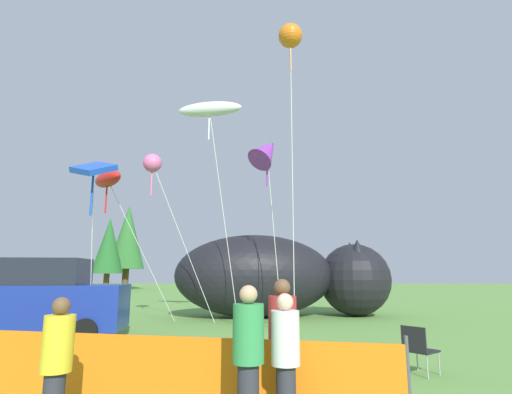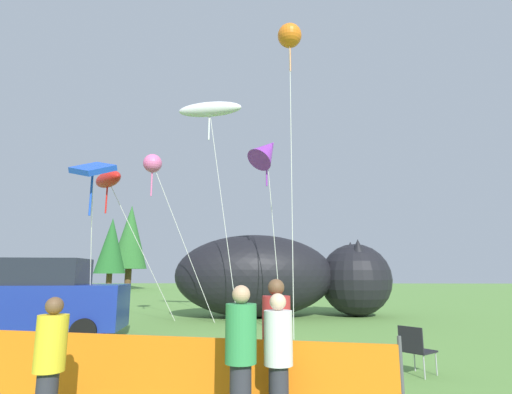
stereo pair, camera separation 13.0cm
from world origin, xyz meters
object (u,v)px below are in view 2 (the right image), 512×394
Objects in this scene: spectator_in_yellow_shirt at (277,340)px; kite_pink_octopus at (153,164)px; kite_white_ghost at (209,110)px; folding_chair at (415,347)px; inflatable_cat at (280,279)px; spectator_in_green_shirt at (241,352)px; kite_blue_box at (93,171)px; spectator_in_red_shirt at (49,361)px; spectator_in_grey_shirt at (278,355)px; kite_red_lizard at (108,180)px; kite_orange_flower at (290,37)px; kite_purple_delta at (267,151)px; parked_car at (46,300)px.

spectator_in_yellow_shirt is 0.28× the size of kite_pink_octopus.
folding_chair is at bearing -55.90° from kite_white_ghost.
inflatable_cat is 5.57× the size of spectator_in_green_shirt.
spectator_in_green_shirt is 8.07m from kite_blue_box.
spectator_in_red_shirt is 2.63m from spectator_in_grey_shirt.
spectator_in_grey_shirt is (-0.40, -12.27, -0.71)m from inflatable_cat.
folding_chair is 6.04m from spectator_in_red_shirt.
kite_red_lizard is 8.43m from kite_orange_flower.
inflatable_cat is at bearing 88.13° from spectator_in_grey_shirt.
kite_white_ghost is at bearing 104.28° from spectator_in_yellow_shirt.
kite_white_ghost reaches higher than folding_chair.
spectator_in_yellow_shirt is at bearing -100.79° from inflatable_cat.
kite_white_ghost reaches higher than spectator_in_red_shirt.
spectator_in_green_shirt is 0.17× the size of kite_orange_flower.
kite_pink_octopus is at bearing -169.06° from kite_white_ghost.
spectator_in_yellow_shirt is at bearing -63.80° from kite_pink_octopus.
kite_purple_delta is at bearing 116.00° from kite_orange_flower.
spectator_in_grey_shirt is at bearing -76.38° from kite_white_ghost.
inflatable_cat is 12.45m from spectator_in_green_shirt.
kite_blue_box is at bearing -136.95° from inflatable_cat.
kite_purple_delta is at bearing 13.90° from parked_car.
spectator_in_yellow_shirt reaches higher than spectator_in_grey_shirt.
kite_pink_octopus reaches higher than parked_car.
kite_red_lizard is 4.29m from kite_blue_box.
spectator_in_green_shirt is at bearing -162.07° from spectator_in_grey_shirt.
kite_white_ghost is (-2.03, 10.33, 7.43)m from spectator_in_green_shirt.
spectator_in_green_shirt is at bearing -91.91° from kite_purple_delta.
kite_purple_delta is at bearing 73.48° from folding_chair.
spectator_in_yellow_shirt is 0.17× the size of kite_orange_flower.
parked_car is at bearing 137.74° from spectator_in_yellow_shirt.
folding_chair is at bearing 30.59° from spectator_in_red_shirt.
spectator_in_grey_shirt is at bearing -173.93° from folding_chair.
spectator_in_yellow_shirt is 7.87m from kite_blue_box.
parked_car is 9.03m from inflatable_cat.
folding_chair is 11.43m from kite_pink_octopus.
folding_chair is 3.43m from spectator_in_yellow_shirt.
inflatable_cat is at bearing 88.00° from spectator_in_yellow_shirt.
kite_orange_flower reaches higher than kite_red_lizard.
kite_white_ghost reaches higher than kite_pink_octopus.
folding_chair is 12.07m from kite_red_lizard.
kite_red_lizard is at bearing 124.45° from spectator_in_yellow_shirt.
spectator_in_grey_shirt is at bearing -100.66° from inflatable_cat.
kite_red_lizard is (-6.18, 9.52, 4.43)m from spectator_in_grey_shirt.
kite_white_ghost is at bearing 83.46° from folding_chair.
inflatable_cat is at bearing 26.54° from kite_pink_octopus.
kite_blue_box is at bearing -117.60° from kite_white_ghost.
kite_pink_octopus is at bearing 167.64° from kite_purple_delta.
kite_purple_delta reaches higher than spectator_in_green_shirt.
spectator_in_green_shirt is (2.17, 0.19, 0.07)m from spectator_in_red_shirt.
spectator_in_grey_shirt is at bearing -95.22° from kite_orange_flower.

